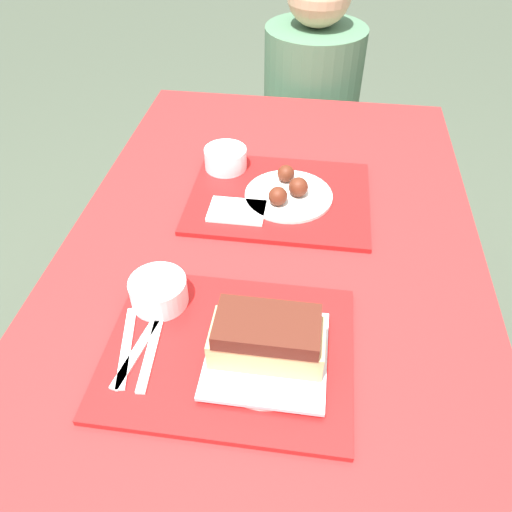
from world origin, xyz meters
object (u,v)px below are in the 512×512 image
tray_near (229,351)px  tray_far (278,197)px  person_seated_across (312,84)px  bowl_coleslaw_far (226,157)px  wings_plate_far (288,191)px  brisket_sandwich_plate (267,343)px  bowl_coleslaw_near (158,290)px

tray_near → tray_far: bearing=85.5°
tray_far → person_seated_across: 0.77m
bowl_coleslaw_far → person_seated_across: (0.19, 0.67, -0.09)m
tray_near → wings_plate_far: 0.46m
brisket_sandwich_plate → wings_plate_far: 0.47m
tray_far → tray_near: bearing=-94.5°
tray_near → bowl_coleslaw_near: 0.18m
person_seated_across → bowl_coleslaw_near: bearing=-101.3°
bowl_coleslaw_far → wings_plate_far: bearing=-32.0°
tray_near → person_seated_across: bearing=86.3°
tray_near → person_seated_across: person_seated_across is taller
bowl_coleslaw_far → bowl_coleslaw_near: bearing=-94.7°
wings_plate_far → tray_far: bearing=173.4°
bowl_coleslaw_far → wings_plate_far: 0.20m
tray_far → wings_plate_far: size_ratio=2.04×
tray_far → bowl_coleslaw_near: (-0.18, -0.37, 0.04)m
brisket_sandwich_plate → person_seated_across: 1.24m
bowl_coleslaw_near → brisket_sandwich_plate: bearing=-25.6°
tray_near → bowl_coleslaw_far: bearing=100.9°
tray_far → bowl_coleslaw_near: bowl_coleslaw_near is taller
bowl_coleslaw_far → person_seated_across: bearing=74.3°
person_seated_across → tray_near: bearing=-93.7°
tray_far → bowl_coleslaw_far: size_ratio=3.99×
brisket_sandwich_plate → bowl_coleslaw_far: (-0.17, 0.57, -0.01)m
tray_near → brisket_sandwich_plate: (0.07, -0.01, 0.05)m
tray_near → bowl_coleslaw_near: bearing=148.3°
tray_near → tray_far: size_ratio=1.00×
bowl_coleslaw_far → tray_far: bearing=-35.4°
brisket_sandwich_plate → bowl_coleslaw_far: bearing=107.0°
tray_near → bowl_coleslaw_near: bowl_coleslaw_near is taller
tray_near → tray_far: 0.46m
brisket_sandwich_plate → bowl_coleslaw_far: size_ratio=1.89×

